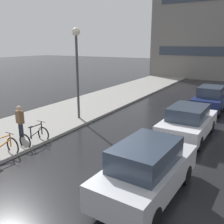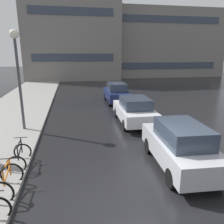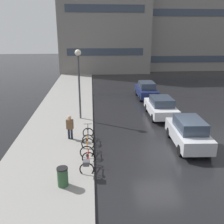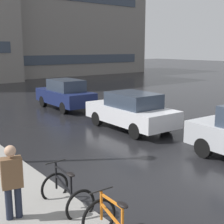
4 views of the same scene
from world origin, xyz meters
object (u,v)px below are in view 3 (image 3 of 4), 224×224
Objects in this scene: car_silver at (188,132)px; car_white at (161,107)px; bicycle_nearest at (87,163)px; bicycle_second at (87,147)px; pedestrian at (70,127)px; car_navy at (146,90)px; bicycle_third at (88,136)px; trash_bin at (63,178)px; streetlamp at (79,71)px.

car_white is at bearing 91.49° from car_silver.
bicycle_second is at bearing 90.96° from bicycle_nearest.
bicycle_second is at bearing -60.43° from pedestrian.
car_navy is at bearing 55.47° from pedestrian.
bicycle_third reaches higher than trash_bin.
trash_bin reaches higher than bicycle_second.
trash_bin is at bearing -102.04° from bicycle_third.
car_navy is at bearing 89.19° from car_white.
pedestrian is (-6.84, -4.21, 0.12)m from car_white.
bicycle_third is at bearing 89.37° from bicycle_second.
car_silver is 0.98× the size of car_navy.
car_white is at bearing -90.81° from car_navy.
streetlamp is at bearing -136.31° from car_navy.
streetlamp reaches higher than bicycle_nearest.
car_silver is 2.55× the size of pedestrian.
bicycle_third is 1.23m from pedestrian.
bicycle_nearest is at bearing -157.58° from car_silver.
car_silver is 11.36m from car_navy.
streetlamp reaches higher than pedestrian.
pedestrian is at bearing 170.40° from bicycle_third.
bicycle_nearest is 14.97m from car_navy.
bicycle_nearest is 0.33× the size of car_white.
bicycle_third is 0.26× the size of car_white.
bicycle_second is 0.27× the size of car_silver.
bicycle_second reaches higher than bicycle_nearest.
bicycle_second is 5.96m from car_silver.
streetlamp reaches higher than trash_bin.
bicycle_second is 0.27× the size of car_navy.
pedestrian is at bearing 90.76° from trash_bin.
car_silver is (5.88, 2.42, 0.39)m from bicycle_nearest.
bicycle_second is 8.40m from car_white.
car_white is (5.73, 7.94, 0.33)m from bicycle_nearest.
car_navy is 16.55m from trash_bin.
bicycle_third reaches higher than bicycle_second.
bicycle_second is at bearing -133.38° from car_white.
car_white is (-0.14, 5.51, -0.06)m from car_silver.
trash_bin is at bearing -129.28° from bicycle_nearest.
car_silver is (5.91, 0.59, 0.46)m from bicycle_second.
bicycle_third is (-0.01, 3.54, -0.09)m from bicycle_nearest.
bicycle_nearest is at bearing -73.50° from pedestrian.
car_white is at bearing 2.82° from streetlamp.
pedestrian is 5.02m from trash_bin.
bicycle_nearest is 9.80m from car_white.
trash_bin is (-6.86, -15.06, -0.35)m from car_navy.
bicycle_nearest is at bearing -89.04° from bicycle_second.
bicycle_nearest is 0.34× the size of car_silver.
car_silver is at bearing -89.69° from car_navy.
car_navy is 9.39m from streetlamp.
trash_bin is (-1.04, -1.27, 0.02)m from bicycle_nearest.
car_silver reaches higher than bicycle_second.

